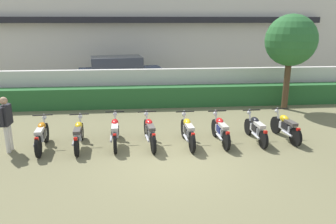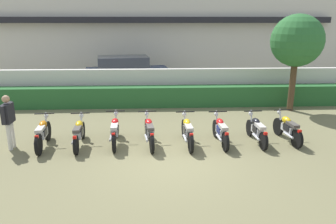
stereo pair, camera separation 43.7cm
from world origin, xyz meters
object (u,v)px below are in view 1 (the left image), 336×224
at_px(motorcycle_in_row_7, 286,127).
at_px(inspector_person, 6,120).
at_px(motorcycle_in_row_0, 42,135).
at_px(motorcycle_in_row_1, 79,134).
at_px(motorcycle_in_row_5, 220,130).
at_px(motorcycle_in_row_2, 115,131).
at_px(motorcycle_in_row_4, 188,131).
at_px(motorcycle_in_row_6, 256,128).
at_px(parked_car, 120,74).
at_px(motorcycle_in_row_3, 150,131).
at_px(tree_near_inspector, 291,41).

distance_m(motorcycle_in_row_7, inspector_person, 8.69).
relative_size(motorcycle_in_row_0, motorcycle_in_row_1, 0.97).
bearing_deg(motorcycle_in_row_5, motorcycle_in_row_0, 87.61).
relative_size(motorcycle_in_row_2, motorcycle_in_row_5, 1.07).
bearing_deg(motorcycle_in_row_0, motorcycle_in_row_7, -94.15).
distance_m(motorcycle_in_row_4, motorcycle_in_row_5, 1.06).
relative_size(motorcycle_in_row_4, motorcycle_in_row_5, 1.03).
bearing_deg(motorcycle_in_row_6, motorcycle_in_row_1, 88.16).
distance_m(motorcycle_in_row_2, motorcycle_in_row_4, 2.28).
bearing_deg(motorcycle_in_row_7, motorcycle_in_row_5, 86.78).
distance_m(parked_car, motorcycle_in_row_7, 10.05).
distance_m(motorcycle_in_row_1, motorcycle_in_row_7, 6.64).
bearing_deg(motorcycle_in_row_1, motorcycle_in_row_7, -92.81).
height_order(parked_car, motorcycle_in_row_1, parked_car).
bearing_deg(motorcycle_in_row_6, inspector_person, 88.83).
distance_m(motorcycle_in_row_3, motorcycle_in_row_4, 1.20).
distance_m(motorcycle_in_row_0, motorcycle_in_row_5, 5.52).
relative_size(tree_near_inspector, motorcycle_in_row_3, 2.07).
relative_size(motorcycle_in_row_5, motorcycle_in_row_6, 1.00).
relative_size(motorcycle_in_row_1, motorcycle_in_row_2, 0.98).
bearing_deg(motorcycle_in_row_3, motorcycle_in_row_2, 77.30).
height_order(motorcycle_in_row_0, inspector_person, inspector_person).
xyz_separation_m(motorcycle_in_row_2, motorcycle_in_row_6, (4.50, -0.09, -0.02)).
height_order(motorcycle_in_row_4, motorcycle_in_row_7, motorcycle_in_row_4).
bearing_deg(motorcycle_in_row_6, motorcycle_in_row_5, 90.06).
bearing_deg(parked_car, motorcycle_in_row_1, -104.23).
xyz_separation_m(motorcycle_in_row_0, motorcycle_in_row_1, (1.09, 0.05, -0.02)).
bearing_deg(motorcycle_in_row_5, motorcycle_in_row_4, 89.97).
relative_size(motorcycle_in_row_5, motorcycle_in_row_7, 1.02).
relative_size(tree_near_inspector, motorcycle_in_row_7, 2.26).
xyz_separation_m(motorcycle_in_row_4, motorcycle_in_row_5, (1.06, 0.05, -0.01)).
height_order(motorcycle_in_row_3, motorcycle_in_row_6, motorcycle_in_row_3).
relative_size(motorcycle_in_row_1, motorcycle_in_row_7, 1.06).
relative_size(motorcycle_in_row_3, motorcycle_in_row_7, 1.09).
xyz_separation_m(motorcycle_in_row_1, motorcycle_in_row_6, (5.61, 0.03, -0.00)).
xyz_separation_m(motorcycle_in_row_0, motorcycle_in_row_6, (6.69, 0.08, -0.02)).
bearing_deg(motorcycle_in_row_1, motorcycle_in_row_4, -94.75).
bearing_deg(motorcycle_in_row_4, motorcycle_in_row_2, 82.01).
height_order(motorcycle_in_row_1, motorcycle_in_row_4, motorcycle_in_row_4).
bearing_deg(motorcycle_in_row_1, motorcycle_in_row_6, -93.33).
relative_size(motorcycle_in_row_3, motorcycle_in_row_6, 1.08).
xyz_separation_m(motorcycle_in_row_1, motorcycle_in_row_5, (4.43, -0.02, 0.01)).
height_order(motorcycle_in_row_5, motorcycle_in_row_7, motorcycle_in_row_7).
bearing_deg(tree_near_inspector, motorcycle_in_row_1, -155.46).
relative_size(parked_car, motorcycle_in_row_3, 2.40).
xyz_separation_m(parked_car, motorcycle_in_row_7, (5.78, -8.20, -0.49)).
bearing_deg(motorcycle_in_row_1, parked_car, -9.49).
distance_m(motorcycle_in_row_1, motorcycle_in_row_2, 1.11).
distance_m(motorcycle_in_row_0, inspector_person, 1.09).
relative_size(parked_car, motorcycle_in_row_0, 2.54).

